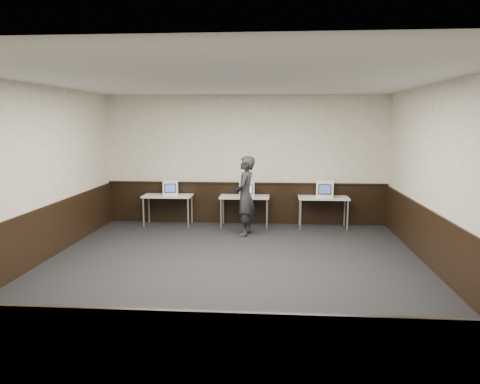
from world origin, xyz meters
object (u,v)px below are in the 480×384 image
object	(u,v)px
emac_center	(247,189)
desk_center	(245,199)
emac_left	(171,188)
desk_left	(168,198)
desk_right	(323,200)
person	(245,196)
emac_right	(325,189)

from	to	relation	value
emac_center	desk_center	bearing A→B (deg)	146.68
emac_left	emac_center	bearing A→B (deg)	-11.12
desk_left	desk_right	world-z (taller)	same
desk_right	person	xyz separation A→B (m)	(-1.82, -0.90, 0.22)
desk_left	emac_left	distance (m)	0.27
emac_left	emac_center	distance (m)	1.87
emac_right	person	world-z (taller)	person
emac_right	person	size ratio (longest dim) A/B	0.27
desk_right	person	size ratio (longest dim) A/B	0.67
desk_center	emac_right	xyz separation A→B (m)	(1.93, -0.04, 0.27)
emac_center	person	distance (m)	0.87
desk_center	desk_right	xyz separation A→B (m)	(1.90, 0.00, 0.00)
emac_center	person	world-z (taller)	person
desk_left	emac_right	world-z (taller)	emac_right
desk_center	person	world-z (taller)	person
emac_right	person	distance (m)	2.04
desk_right	emac_right	distance (m)	0.28
desk_center	desk_right	size ratio (longest dim) A/B	1.00
emac_left	desk_center	bearing A→B (deg)	-10.24
desk_center	emac_left	size ratio (longest dim) A/B	2.69
emac_left	person	size ratio (longest dim) A/B	0.25
desk_right	emac_center	distance (m)	1.86
desk_left	person	world-z (taller)	person
desk_left	emac_center	bearing A→B (deg)	-0.84
emac_center	desk_left	bearing A→B (deg)	174.24
desk_center	person	xyz separation A→B (m)	(0.08, -0.90, 0.22)
desk_left	emac_right	distance (m)	3.84
desk_right	emac_right	xyz separation A→B (m)	(0.03, -0.04, 0.27)
desk_left	desk_right	distance (m)	3.80
emac_left	desk_left	bearing A→B (deg)	159.38
emac_center	emac_right	world-z (taller)	emac_right
desk_left	person	xyz separation A→B (m)	(1.98, -0.90, 0.22)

